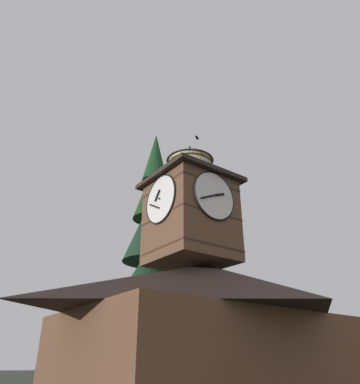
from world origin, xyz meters
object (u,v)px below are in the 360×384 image
at_px(moon, 127,294).
at_px(flying_bird_high, 197,138).
at_px(pine_tree_behind, 152,269).
at_px(building_main, 206,326).
at_px(clock_tower, 191,209).

bearing_deg(moon, flying_bird_high, 69.24).
bearing_deg(flying_bird_high, pine_tree_behind, -38.42).
height_order(building_main, clock_tower, clock_tower).
bearing_deg(moon, clock_tower, 66.38).
xyz_separation_m(moon, flying_bird_high, (13.62, 35.92, 5.78)).
bearing_deg(pine_tree_behind, clock_tower, 78.80).
height_order(building_main, pine_tree_behind, pine_tree_behind).
bearing_deg(clock_tower, pine_tree_behind, -101.20).
height_order(pine_tree_behind, moon, pine_tree_behind).
bearing_deg(flying_bird_high, moon, -110.76).
bearing_deg(building_main, pine_tree_behind, -94.93).
bearing_deg(building_main, flying_bird_high, -126.84).
distance_m(building_main, moon, 44.41).
bearing_deg(clock_tower, moon, -113.62).
xyz_separation_m(building_main, flying_bird_high, (-3.14, -4.19, 14.80)).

